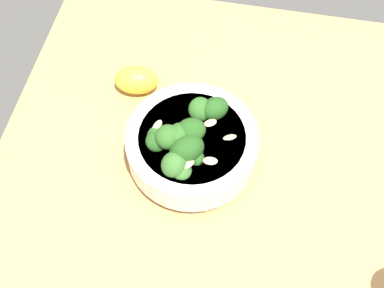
% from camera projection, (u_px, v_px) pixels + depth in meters
% --- Properties ---
extents(ground_plane, '(0.65, 0.65, 0.04)m').
position_uv_depth(ground_plane, '(224.00, 176.00, 0.71)').
color(ground_plane, tan).
extents(bowl_of_broccoli, '(0.18, 0.18, 0.10)m').
position_uv_depth(bowl_of_broccoli, '(191.00, 144.00, 0.67)').
color(bowl_of_broccoli, white).
rests_on(bowl_of_broccoli, ground_plane).
extents(lemon_wedge, '(0.05, 0.07, 0.04)m').
position_uv_depth(lemon_wedge, '(136.00, 80.00, 0.75)').
color(lemon_wedge, yellow).
rests_on(lemon_wedge, ground_plane).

